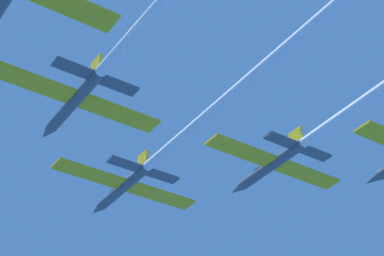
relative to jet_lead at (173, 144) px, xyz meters
The scene contains 3 objects.
jet_lead is the anchor object (origin of this frame).
jet_left_wing 16.70m from the jet_lead, 130.64° to the right, with size 16.49×46.73×2.73m.
jet_right_wing 17.20m from the jet_lead, 46.17° to the right, with size 16.49×45.16×2.73m.
Camera 1 is at (-31.51, -60.91, -39.39)m, focal length 67.79 mm.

